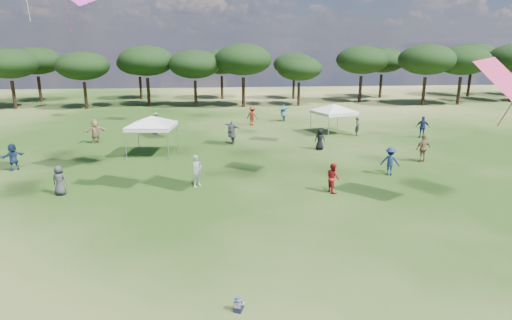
{
  "coord_description": "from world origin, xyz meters",
  "views": [
    {
      "loc": [
        -0.45,
        -8.36,
        7.27
      ],
      "look_at": [
        0.99,
        6.0,
        3.41
      ],
      "focal_mm": 30.0,
      "sensor_mm": 36.0,
      "label": 1
    }
  ],
  "objects": [
    {
      "name": "tree_line",
      "position": [
        2.39,
        47.41,
        5.42
      ],
      "size": [
        108.78,
        17.63,
        7.77
      ],
      "color": "black",
      "rests_on": "ground"
    },
    {
      "name": "toddler",
      "position": [
        0.11,
        2.22,
        0.21
      ],
      "size": [
        0.35,
        0.38,
        0.47
      ],
      "rotation": [
        0.0,
        0.0,
        -0.36
      ],
      "color": "black",
      "rests_on": "ground"
    },
    {
      "name": "tent_left",
      "position": [
        -4.65,
        20.69,
        2.6
      ],
      "size": [
        5.94,
        5.94,
        3.02
      ],
      "rotation": [
        0.0,
        0.0,
        -0.13
      ],
      "color": "gray",
      "rests_on": "ground"
    },
    {
      "name": "tent_right",
      "position": [
        9.7,
        26.8,
        2.42
      ],
      "size": [
        5.75,
        5.75,
        2.84
      ],
      "rotation": [
        0.0,
        0.0,
        0.32
      ],
      "color": "gray",
      "rests_on": "ground"
    },
    {
      "name": "festival_crowd",
      "position": [
        1.39,
        23.39,
        0.87
      ],
      "size": [
        30.22,
        22.8,
        1.91
      ],
      "color": "beige",
      "rests_on": "ground"
    }
  ]
}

